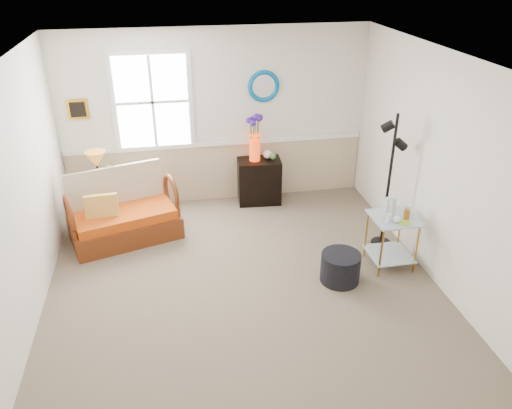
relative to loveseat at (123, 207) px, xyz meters
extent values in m
cube|color=#7D6D57|center=(1.40, -1.52, -0.46)|extent=(4.50, 5.00, 0.01)
cube|color=white|center=(1.40, -1.52, 2.14)|extent=(4.50, 5.00, 0.01)
cube|color=silver|center=(1.40, 0.98, 0.84)|extent=(4.50, 0.01, 2.60)
cube|color=silver|center=(1.40, -4.02, 0.84)|extent=(4.50, 0.01, 2.60)
cube|color=silver|center=(-0.85, -1.52, 0.84)|extent=(0.01, 5.00, 2.60)
cube|color=silver|center=(3.65, -1.52, 0.84)|extent=(0.01, 5.00, 2.60)
cube|color=tan|center=(1.40, 0.96, -0.01)|extent=(4.46, 0.02, 0.90)
cube|color=white|center=(1.40, 0.95, 0.46)|extent=(4.46, 0.04, 0.06)
cube|color=orange|center=(-0.52, 0.96, 1.09)|extent=(0.28, 0.03, 0.28)
torus|color=#0284B7|center=(2.10, 0.96, 1.29)|extent=(0.47, 0.07, 0.47)
imported|color=#51863D|center=(-0.17, 0.46, 0.28)|extent=(0.36, 0.39, 0.27)
cylinder|color=black|center=(2.54, -1.49, -0.28)|extent=(0.58, 0.58, 0.36)
camera|label=1|loc=(0.66, -6.11, 3.09)|focal=35.00mm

